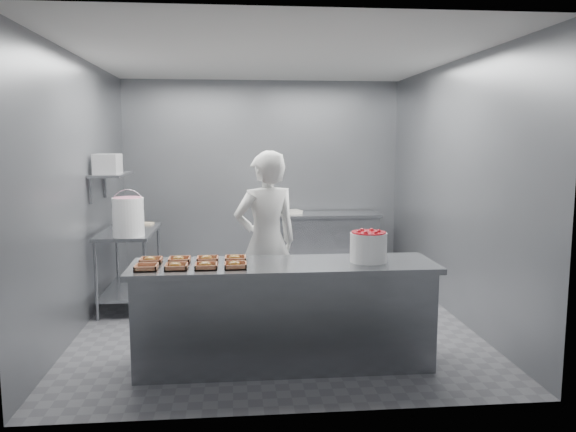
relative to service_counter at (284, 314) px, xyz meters
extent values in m
plane|color=#4C4C51|center=(0.00, 1.35, -0.45)|extent=(4.50, 4.50, 0.00)
plane|color=white|center=(0.00, 1.35, 2.35)|extent=(4.50, 4.50, 0.00)
cube|color=slate|center=(0.00, 3.60, 0.95)|extent=(4.00, 0.04, 2.80)
cube|color=slate|center=(-2.00, 1.35, 0.95)|extent=(0.04, 4.50, 2.80)
cube|color=slate|center=(2.00, 1.35, 0.95)|extent=(0.04, 4.50, 2.80)
cube|color=slate|center=(0.00, 0.00, 0.42)|extent=(2.60, 0.70, 0.05)
cube|color=slate|center=(0.00, 0.00, -0.03)|extent=(2.50, 0.64, 0.85)
cube|color=slate|center=(-1.65, 1.95, 0.43)|extent=(0.60, 1.20, 0.04)
cube|color=slate|center=(-1.65, 1.95, -0.25)|extent=(0.56, 1.15, 0.03)
cylinder|color=slate|center=(-1.91, 1.39, -0.01)|extent=(0.04, 0.04, 0.88)
cylinder|color=slate|center=(-1.39, 1.39, -0.01)|extent=(0.04, 0.04, 0.88)
cylinder|color=slate|center=(-1.91, 2.51, -0.01)|extent=(0.04, 0.04, 0.88)
cylinder|color=slate|center=(-1.39, 2.51, -0.01)|extent=(0.04, 0.04, 0.88)
cube|color=slate|center=(0.90, 3.25, 0.42)|extent=(1.50, 0.60, 0.05)
cube|color=slate|center=(0.90, 3.25, -0.03)|extent=(1.44, 0.55, 0.85)
cube|color=slate|center=(-1.82, 1.95, 1.10)|extent=(0.35, 0.90, 0.03)
cube|color=tan|center=(-1.13, -0.13, 0.47)|extent=(0.18, 0.18, 0.04)
cube|color=white|center=(-1.09, -0.11, 0.46)|extent=(0.10, 0.06, 0.00)
cube|color=tan|center=(-0.89, -0.13, 0.47)|extent=(0.18, 0.18, 0.04)
cube|color=white|center=(-0.85, -0.11, 0.46)|extent=(0.10, 0.06, 0.00)
ellipsoid|color=#AE702B|center=(-0.90, -0.13, 0.48)|extent=(0.10, 0.10, 0.05)
cube|color=tan|center=(-0.65, -0.13, 0.47)|extent=(0.18, 0.18, 0.04)
cube|color=white|center=(-0.61, -0.11, 0.46)|extent=(0.10, 0.06, 0.00)
ellipsoid|color=#AE702B|center=(-0.66, -0.13, 0.48)|extent=(0.10, 0.10, 0.05)
cube|color=tan|center=(-0.41, -0.13, 0.47)|extent=(0.18, 0.18, 0.04)
cube|color=white|center=(-0.37, -0.11, 0.46)|extent=(0.10, 0.06, 0.00)
ellipsoid|color=#AE702B|center=(-0.42, -0.13, 0.48)|extent=(0.10, 0.10, 0.05)
cube|color=tan|center=(-1.13, 0.13, 0.47)|extent=(0.18, 0.18, 0.04)
cube|color=white|center=(-1.09, 0.14, 0.46)|extent=(0.10, 0.06, 0.00)
ellipsoid|color=#AE702B|center=(-1.14, 0.13, 0.48)|extent=(0.10, 0.10, 0.05)
cube|color=tan|center=(-0.89, 0.13, 0.47)|extent=(0.18, 0.18, 0.04)
cube|color=white|center=(-0.85, 0.14, 0.46)|extent=(0.10, 0.06, 0.00)
ellipsoid|color=#AE702B|center=(-0.90, 0.13, 0.48)|extent=(0.10, 0.10, 0.05)
cube|color=tan|center=(-0.65, 0.13, 0.47)|extent=(0.18, 0.18, 0.04)
cube|color=white|center=(-0.61, 0.14, 0.46)|extent=(0.10, 0.06, 0.00)
ellipsoid|color=#AE702B|center=(-0.66, 0.13, 0.48)|extent=(0.10, 0.10, 0.05)
cube|color=tan|center=(-0.41, 0.13, 0.47)|extent=(0.18, 0.18, 0.04)
cube|color=white|center=(-0.37, 0.14, 0.46)|extent=(0.10, 0.06, 0.00)
ellipsoid|color=#AE702B|center=(-0.42, 0.13, 0.48)|extent=(0.10, 0.10, 0.05)
imported|color=white|center=(-0.10, 0.88, 0.47)|extent=(0.78, 0.64, 1.84)
cylinder|color=white|center=(0.73, -0.01, 0.57)|extent=(0.32, 0.32, 0.25)
cylinder|color=red|center=(0.73, -0.01, 0.69)|extent=(0.30, 0.30, 0.04)
cylinder|color=white|center=(-1.57, 1.51, 0.66)|extent=(0.33, 0.33, 0.42)
cylinder|color=pink|center=(-1.57, 1.51, 0.87)|extent=(0.31, 0.31, 0.02)
torus|color=slate|center=(-1.57, 1.51, 0.79)|extent=(0.35, 0.01, 0.35)
cylinder|color=white|center=(-1.70, 2.03, 0.46)|extent=(0.38, 0.38, 0.02)
cube|color=#CCB28C|center=(-1.51, 2.39, 0.46)|extent=(0.18, 0.16, 0.02)
cube|color=gray|center=(-1.82, 1.77, 1.22)|extent=(0.28, 0.31, 0.22)
cube|color=silver|center=(0.37, 3.25, 0.47)|extent=(0.34, 0.29, 0.05)
camera|label=1|loc=(-0.41, -4.66, 1.48)|focal=35.00mm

